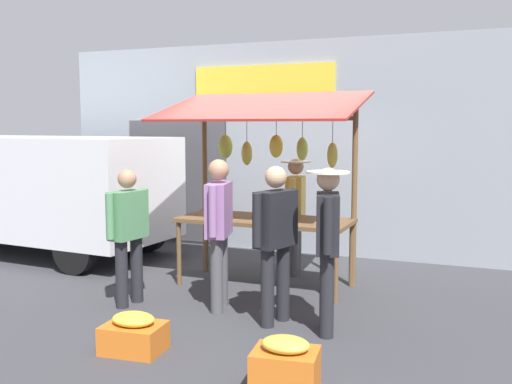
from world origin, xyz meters
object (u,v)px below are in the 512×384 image
Objects in this scene: vendor_with_sunhat at (295,206)px; shopper_in_grey_tee at (128,228)px; produce_crate_near at (285,367)px; market_stall at (266,166)px; shopper_in_striped_shirt at (276,233)px; produce_crate_side at (134,334)px; shopper_with_shopping_bag at (219,223)px; shopper_with_ponytail at (327,236)px; parked_van at (32,184)px.

vendor_with_sunhat reaches higher than shopper_in_grey_tee.
produce_crate_near is at bearing -114.31° from shopper_in_grey_tee.
market_stall is 3.40m from produce_crate_near.
shopper_in_striped_shirt reaches higher than shopper_in_grey_tee.
shopper_with_shopping_bag is at bearing -96.89° from produce_crate_side.
vendor_with_sunhat is 1.03× the size of shopper_in_grey_tee.
shopper_in_striped_shirt is 1.00× the size of shopper_with_ponytail.
vendor_with_sunhat is 1.88m from shopper_with_shopping_bag.
shopper_in_grey_tee is (1.30, 2.10, -0.05)m from vendor_with_sunhat.
shopper_in_striped_shirt is 2.87× the size of produce_crate_side.
market_stall is at bearing -96.16° from produce_crate_side.
market_stall is at bearing -19.30° from shopper_with_shopping_bag.
vendor_with_sunhat is 4.43m from parked_van.
shopper_with_shopping_bag reaches higher than produce_crate_side.
market_stall is 1.55× the size of vendor_with_sunhat.
shopper_in_grey_tee is at bearing 106.97° from shopper_in_striped_shirt.
shopper_with_ponytail is (-1.32, 0.28, -0.01)m from shopper_with_shopping_bag.
shopper_in_striped_shirt is at bearing 2.71° from vendor_with_sunhat.
parked_van is 5.09m from produce_crate_side.
shopper_with_shopping_bag is at bearing -18.58° from vendor_with_sunhat.
market_stall reaches higher than shopper_with_ponytail.
parked_van reaches higher than shopper_with_shopping_bag.
produce_crate_near is (-0.07, 1.42, -0.77)m from shopper_with_ponytail.
shopper_in_grey_tee is at bearing 153.11° from parked_van.
shopper_with_shopping_bag is at bearing 162.60° from parked_van.
produce_crate_near is (-5.53, 3.30, -0.92)m from parked_van.
market_stall reaches higher than vendor_with_sunhat.
market_stall is 1.29m from shopper_with_shopping_bag.
market_stall is 0.55× the size of parked_van.
market_stall reaches higher than shopper_in_grey_tee.
market_stall is 4.29m from parked_van.
market_stall is at bearing -65.84° from produce_crate_near.
market_stall reaches higher than shopper_in_striped_shirt.
shopper_with_shopping_bag reaches higher than shopper_in_grey_tee.
shopper_in_grey_tee is 2.35m from shopper_with_ponytail.
vendor_with_sunhat is at bearing 29.08° from shopper_in_striped_shirt.
parked_van reaches higher than produce_crate_near.
shopper_in_striped_shirt is 1.78m from produce_crate_near.
produce_crate_side is (-3.97, 3.04, -0.96)m from parked_van.
vendor_with_sunhat is at bearing -103.30° from market_stall.
shopper_with_ponytail is 3.00× the size of produce_crate_near.
parked_van is at bearing 54.85° from shopper_with_shopping_bag.
vendor_with_sunhat is 3.80m from produce_crate_near.
market_stall reaches higher than shopper_with_shopping_bag.
vendor_with_sunhat is 2.92× the size of produce_crate_near.
shopper_with_shopping_bag is 1.02× the size of shopper_with_ponytail.
market_stall is 1.51× the size of shopper_with_ponytail.
shopper_in_striped_shirt is 1.05× the size of shopper_in_grey_tee.
shopper_in_striped_shirt is at bearing -120.01° from shopper_with_shopping_bag.
produce_crate_side is at bearing 159.06° from shopper_in_striped_shirt.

